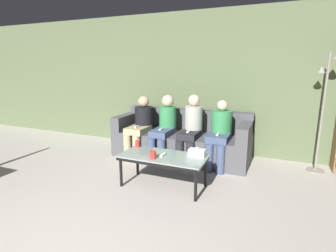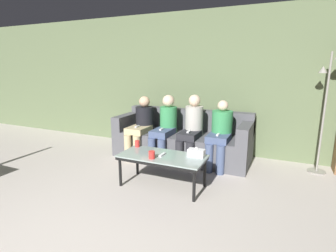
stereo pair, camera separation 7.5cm
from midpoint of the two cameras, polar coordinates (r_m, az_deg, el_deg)
wall_back at (r=5.08m, az=5.99°, el=9.31°), size 12.00×0.06×2.60m
couch at (r=4.75m, az=3.69°, el=-3.03°), size 2.38×0.91×0.83m
coffee_table at (r=3.54m, az=-0.64°, el=-7.06°), size 1.16×0.55×0.44m
cup_near_left at (r=3.40m, az=-2.91°, el=-6.29°), size 0.08×0.08×0.10m
cup_near_right at (r=3.90m, az=-6.15°, el=-3.85°), size 0.07×0.07×0.10m
tissue_box at (r=3.49m, az=6.79°, el=-5.81°), size 0.22×0.12×0.13m
game_remote at (r=3.53m, az=-0.64°, el=-6.25°), size 0.04×0.15×0.02m
standing_lamp at (r=4.51m, az=31.73°, el=4.75°), size 0.31×0.26×1.82m
seated_person_left_end at (r=4.78m, az=-5.33°, el=0.46°), size 0.33×0.69×1.08m
seated_person_mid_left at (r=4.55m, az=-0.12°, el=0.10°), size 0.31×0.69×1.12m
seated_person_mid_right at (r=4.39m, az=5.66°, el=-0.31°), size 0.31×0.66×1.15m
seated_person_right_end at (r=4.28m, az=11.78°, el=-1.20°), size 0.33×0.65×1.08m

